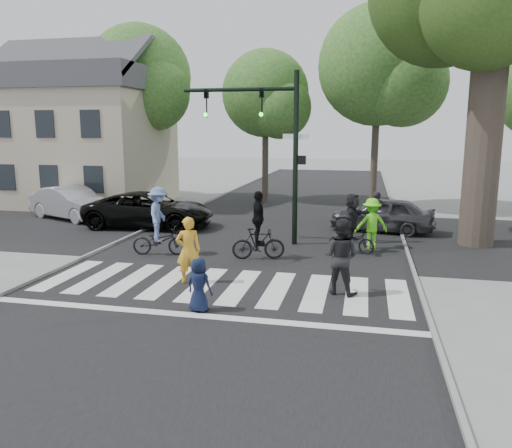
{
  "coord_description": "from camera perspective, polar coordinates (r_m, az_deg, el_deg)",
  "views": [
    {
      "loc": [
        3.6,
        -11.08,
        4.03
      ],
      "look_at": [
        0.5,
        3.0,
        1.3
      ],
      "focal_mm": 35.0,
      "sensor_mm": 36.0,
      "label": 1
    }
  ],
  "objects": [
    {
      "name": "road_stem",
      "position": [
        16.96,
        -0.2,
        -3.01
      ],
      "size": [
        10.0,
        70.0,
        0.01
      ],
      "primitive_type": "cube",
      "color": "black",
      "rests_on": "ground"
    },
    {
      "name": "pedestrian_child",
      "position": [
        11.29,
        -6.53,
        -6.91
      ],
      "size": [
        0.68,
        0.52,
        1.24
      ],
      "primitive_type": "imported",
      "rotation": [
        0.0,
        0.0,
        2.92
      ],
      "color": "#111A35",
      "rests_on": "ground"
    },
    {
      "name": "cyclist_right",
      "position": [
        16.77,
        10.91,
        -0.28
      ],
      "size": [
        1.65,
        1.53,
        1.98
      ],
      "color": "black",
      "rests_on": "ground"
    },
    {
      "name": "bg_tree_2",
      "position": [
        28.26,
        1.52,
        14.27
      ],
      "size": [
        5.04,
        4.8,
        8.4
      ],
      "color": "brown",
      "rests_on": "ground"
    },
    {
      "name": "crosswalk",
      "position": [
        12.92,
        -4.44,
        -7.45
      ],
      "size": [
        10.0,
        3.85,
        0.01
      ],
      "color": "silver",
      "rests_on": "ground"
    },
    {
      "name": "curb_right",
      "position": [
        16.62,
        17.08,
        -3.61
      ],
      "size": [
        0.1,
        70.0,
        0.1
      ],
      "primitive_type": "cube",
      "color": "gray",
      "rests_on": "ground"
    },
    {
      "name": "pedestrian_adult",
      "position": [
        12.49,
        9.65,
        -3.69
      ],
      "size": [
        1.11,
        0.98,
        1.91
      ],
      "primitive_type": "imported",
      "rotation": [
        0.0,
        0.0,
        2.82
      ],
      "color": "black",
      "rests_on": "ground"
    },
    {
      "name": "bystander_hivis",
      "position": [
        17.51,
        13.06,
        0.06
      ],
      "size": [
        1.26,
        0.93,
        1.75
      ],
      "primitive_type": "imported",
      "rotation": [
        0.0,
        0.0,
        3.41
      ],
      "color": "#6AFC22",
      "rests_on": "ground"
    },
    {
      "name": "ground",
      "position": [
        12.32,
        -5.33,
        -8.41
      ],
      "size": [
        120.0,
        120.0,
        0.0
      ],
      "primitive_type": "plane",
      "color": "gray",
      "rests_on": "ground"
    },
    {
      "name": "bg_tree_0",
      "position": [
        32.22,
        -20.79,
        13.81
      ],
      "size": [
        5.46,
        5.2,
        8.97
      ],
      "color": "brown",
      "rests_on": "ground"
    },
    {
      "name": "car_suv",
      "position": [
        21.29,
        -12.08,
        1.59
      ],
      "size": [
        5.44,
        2.72,
        1.48
      ],
      "primitive_type": "imported",
      "rotation": [
        0.0,
        0.0,
        1.62
      ],
      "color": "black",
      "rests_on": "ground"
    },
    {
      "name": "car_silver",
      "position": [
        24.27,
        -20.33,
        2.28
      ],
      "size": [
        4.79,
        3.22,
        1.49
      ],
      "primitive_type": "imported",
      "rotation": [
        0.0,
        0.0,
        1.17
      ],
      "color": "#B2B1B6",
      "rests_on": "ground"
    },
    {
      "name": "bg_tree_3",
      "position": [
        26.52,
        14.49,
        16.7
      ],
      "size": [
        6.3,
        6.0,
        10.2
      ],
      "color": "brown",
      "rests_on": "ground"
    },
    {
      "name": "traffic_signal",
      "position": [
        17.58,
        1.81,
        10.3
      ],
      "size": [
        4.45,
        0.29,
        6.0
      ],
      "color": "black",
      "rests_on": "ground"
    },
    {
      "name": "car_grey",
      "position": [
        20.58,
        14.2,
        1.07
      ],
      "size": [
        4.32,
        2.39,
        1.39
      ],
      "primitive_type": "imported",
      "rotation": [
        0.0,
        0.0,
        -1.76
      ],
      "color": "#313135",
      "rests_on": "ground"
    },
    {
      "name": "road_cross",
      "position": [
        19.83,
        1.7,
        -0.99
      ],
      "size": [
        70.0,
        10.0,
        0.01
      ],
      "primitive_type": "cube",
      "color": "black",
      "rests_on": "ground"
    },
    {
      "name": "curb_left",
      "position": [
        18.68,
        -15.5,
        -1.97
      ],
      "size": [
        0.1,
        70.0,
        0.1
      ],
      "primitive_type": "cube",
      "color": "gray",
      "rests_on": "ground"
    },
    {
      "name": "cyclist_mid",
      "position": [
        15.63,
        0.27,
        -0.86
      ],
      "size": [
        1.72,
        1.08,
        2.17
      ],
      "color": "black",
      "rests_on": "ground"
    },
    {
      "name": "bg_tree_1",
      "position": [
        29.38,
        -12.87,
        15.59
      ],
      "size": [
        6.09,
        5.8,
        9.8
      ],
      "color": "brown",
      "rests_on": "ground"
    },
    {
      "name": "pedestrian_woman",
      "position": [
        13.31,
        -7.73,
        -2.98
      ],
      "size": [
        0.77,
        0.66,
        1.8
      ],
      "primitive_type": "imported",
      "rotation": [
        0.0,
        0.0,
        3.55
      ],
      "color": "gold",
      "rests_on": "ground"
    },
    {
      "name": "bystander_dark",
      "position": [
        20.11,
        13.55,
        1.3
      ],
      "size": [
        0.67,
        0.5,
        1.68
      ],
      "primitive_type": "imported",
      "rotation": [
        0.0,
        0.0,
        2.97
      ],
      "color": "black",
      "rests_on": "ground"
    },
    {
      "name": "cyclist_left",
      "position": [
        16.44,
        -11.02,
        -0.2
      ],
      "size": [
        1.84,
        1.24,
        2.24
      ],
      "color": "black",
      "rests_on": "ground"
    },
    {
      "name": "house",
      "position": [
        29.25,
        -18.93,
        9.7
      ],
      "size": [
        8.4,
        8.1,
        8.82
      ],
      "color": "#BEB597",
      "rests_on": "ground"
    }
  ]
}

